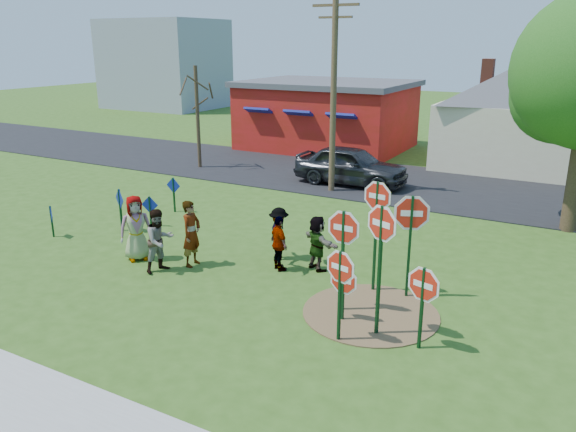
{
  "coord_description": "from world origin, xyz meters",
  "views": [
    {
      "loc": [
        8.53,
        -12.37,
        6.14
      ],
      "look_at": [
        1.41,
        0.59,
        1.5
      ],
      "focal_mm": 35.0,
      "sensor_mm": 36.0,
      "label": 1
    }
  ],
  "objects_px": {
    "stop_sign_c": "(381,241)",
    "person_b": "(191,233)",
    "person_a": "(136,228)",
    "utility_pole": "(334,91)",
    "stop_sign_d": "(411,221)",
    "suv": "(351,165)",
    "stop_sign_a": "(340,276)",
    "stop_sign_b": "(377,208)"
  },
  "relations": [
    {
      "from": "person_a",
      "to": "person_b",
      "type": "relative_size",
      "value": 1.01
    },
    {
      "from": "person_a",
      "to": "utility_pole",
      "type": "bearing_deg",
      "value": 26.53
    },
    {
      "from": "person_a",
      "to": "suv",
      "type": "xyz_separation_m",
      "value": [
        2.02,
        11.23,
        -0.07
      ]
    },
    {
      "from": "stop_sign_d",
      "to": "utility_pole",
      "type": "bearing_deg",
      "value": 103.88
    },
    {
      "from": "stop_sign_d",
      "to": "suv",
      "type": "xyz_separation_m",
      "value": [
        -5.65,
        9.9,
        -1.09
      ]
    },
    {
      "from": "stop_sign_d",
      "to": "person_b",
      "type": "xyz_separation_m",
      "value": [
        -5.98,
        -0.92,
        -1.03
      ]
    },
    {
      "from": "person_a",
      "to": "person_b",
      "type": "distance_m",
      "value": 1.74
    },
    {
      "from": "stop_sign_b",
      "to": "stop_sign_d",
      "type": "height_order",
      "value": "stop_sign_b"
    },
    {
      "from": "person_a",
      "to": "suv",
      "type": "bearing_deg",
      "value": 26.3
    },
    {
      "from": "stop_sign_a",
      "to": "stop_sign_b",
      "type": "bearing_deg",
      "value": 109.11
    },
    {
      "from": "stop_sign_a",
      "to": "stop_sign_d",
      "type": "distance_m",
      "value": 2.9
    },
    {
      "from": "person_a",
      "to": "utility_pole",
      "type": "xyz_separation_m",
      "value": [
        1.73,
        9.82,
        3.24
      ]
    },
    {
      "from": "suv",
      "to": "stop_sign_c",
      "type": "bearing_deg",
      "value": -154.69
    },
    {
      "from": "stop_sign_d",
      "to": "person_a",
      "type": "bearing_deg",
      "value": 168.73
    },
    {
      "from": "stop_sign_d",
      "to": "utility_pole",
      "type": "height_order",
      "value": "utility_pole"
    },
    {
      "from": "stop_sign_c",
      "to": "suv",
      "type": "bearing_deg",
      "value": 136.74
    },
    {
      "from": "stop_sign_a",
      "to": "stop_sign_b",
      "type": "xyz_separation_m",
      "value": [
        -0.24,
        2.74,
        0.7
      ]
    },
    {
      "from": "stop_sign_c",
      "to": "person_b",
      "type": "height_order",
      "value": "stop_sign_c"
    },
    {
      "from": "stop_sign_a",
      "to": "person_b",
      "type": "bearing_deg",
      "value": 174.76
    },
    {
      "from": "stop_sign_c",
      "to": "person_b",
      "type": "distance_m",
      "value": 6.22
    },
    {
      "from": "person_b",
      "to": "stop_sign_b",
      "type": "bearing_deg",
      "value": -82.79
    },
    {
      "from": "stop_sign_c",
      "to": "stop_sign_d",
      "type": "distance_m",
      "value": 2.15
    },
    {
      "from": "stop_sign_a",
      "to": "stop_sign_c",
      "type": "distance_m",
      "value": 1.12
    },
    {
      "from": "stop_sign_d",
      "to": "suv",
      "type": "relative_size",
      "value": 0.56
    },
    {
      "from": "person_b",
      "to": "suv",
      "type": "distance_m",
      "value": 10.82
    },
    {
      "from": "stop_sign_c",
      "to": "person_a",
      "type": "height_order",
      "value": "stop_sign_c"
    },
    {
      "from": "stop_sign_a",
      "to": "utility_pole",
      "type": "bearing_deg",
      "value": 129.28
    },
    {
      "from": "utility_pole",
      "to": "suv",
      "type": "bearing_deg",
      "value": 78.22
    },
    {
      "from": "person_b",
      "to": "utility_pole",
      "type": "bearing_deg",
      "value": -2.65
    },
    {
      "from": "stop_sign_a",
      "to": "suv",
      "type": "bearing_deg",
      "value": 125.64
    },
    {
      "from": "stop_sign_d",
      "to": "person_b",
      "type": "relative_size",
      "value": 1.46
    },
    {
      "from": "stop_sign_a",
      "to": "suv",
      "type": "relative_size",
      "value": 0.44
    },
    {
      "from": "stop_sign_a",
      "to": "person_a",
      "type": "distance_m",
      "value": 7.22
    },
    {
      "from": "person_a",
      "to": "suv",
      "type": "distance_m",
      "value": 11.41
    },
    {
      "from": "stop_sign_b",
      "to": "person_b",
      "type": "height_order",
      "value": "stop_sign_b"
    },
    {
      "from": "stop_sign_d",
      "to": "person_a",
      "type": "xyz_separation_m",
      "value": [
        -7.67,
        -1.33,
        -1.02
      ]
    },
    {
      "from": "stop_sign_b",
      "to": "suv",
      "type": "distance_m",
      "value": 11.12
    },
    {
      "from": "stop_sign_a",
      "to": "stop_sign_c",
      "type": "xyz_separation_m",
      "value": [
        0.61,
        0.65,
        0.67
      ]
    },
    {
      "from": "stop_sign_b",
      "to": "stop_sign_c",
      "type": "bearing_deg",
      "value": -59.24
    },
    {
      "from": "stop_sign_a",
      "to": "stop_sign_b",
      "type": "height_order",
      "value": "stop_sign_b"
    },
    {
      "from": "stop_sign_d",
      "to": "suv",
      "type": "bearing_deg",
      "value": 98.6
    },
    {
      "from": "utility_pole",
      "to": "person_a",
      "type": "bearing_deg",
      "value": -99.97
    }
  ]
}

